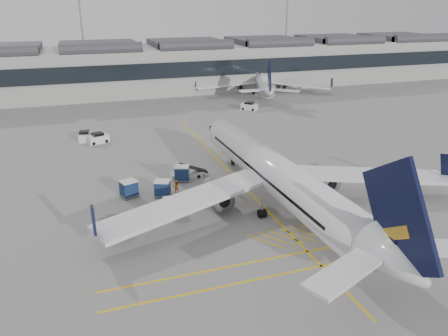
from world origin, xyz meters
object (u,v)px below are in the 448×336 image
object	(u,v)px
airliner_main	(279,176)
ramp_agent_b	(176,186)
belt_loader	(185,173)
baggage_cart_a	(162,188)
ramp_agent_a	(234,186)
pushback_tug	(113,224)

from	to	relation	value
airliner_main	ramp_agent_b	bearing A→B (deg)	143.10
belt_loader	baggage_cart_a	distance (m)	6.20
belt_loader	ramp_agent_a	size ratio (longest dim) A/B	2.69
belt_loader	ramp_agent_b	bearing A→B (deg)	-118.66
airliner_main	ramp_agent_b	xyz separation A→B (m)	(-10.07, 7.23, -2.75)
ramp_agent_b	baggage_cart_a	bearing A→B (deg)	5.67
ramp_agent_b	pushback_tug	bearing A→B (deg)	29.71
baggage_cart_a	ramp_agent_b	xyz separation A→B (m)	(1.72, 0.54, -0.27)
airliner_main	pushback_tug	distance (m)	18.36
baggage_cart_a	pushback_tug	xyz separation A→B (m)	(-6.34, -6.61, -0.38)
baggage_cart_a	ramp_agent_a	size ratio (longest dim) A/B	1.28
belt_loader	ramp_agent_b	xyz separation A→B (m)	(-2.25, -4.20, 0.20)
belt_loader	ramp_agent_a	bearing A→B (deg)	-57.49
ramp_agent_a	ramp_agent_b	size ratio (longest dim) A/B	1.16
airliner_main	ramp_agent_a	distance (m)	6.49
belt_loader	baggage_cart_a	size ratio (longest dim) A/B	2.11
ramp_agent_a	pushback_tug	distance (m)	15.36
airliner_main	ramp_agent_a	xyz separation A→B (m)	(-3.52, 4.78, -2.62)
belt_loader	airliner_main	bearing A→B (deg)	-56.07
ramp_agent_b	pushback_tug	distance (m)	10.78
ramp_agent_a	ramp_agent_b	bearing A→B (deg)	108.36
airliner_main	baggage_cart_a	xyz separation A→B (m)	(-11.79, 6.68, -2.48)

